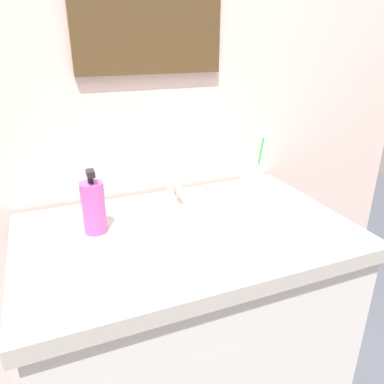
{
  "coord_description": "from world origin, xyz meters",
  "views": [
    {
      "loc": [
        -0.34,
        -0.86,
        1.4
      ],
      "look_at": [
        0.03,
        0.05,
        0.99
      ],
      "focal_mm": 35.03,
      "sensor_mm": 36.0,
      "label": 1
    }
  ],
  "objects": [
    {
      "name": "faucet",
      "position": [
        0.03,
        0.22,
        0.96
      ],
      "size": [
        0.02,
        0.14,
        0.13
      ],
      "color": "silver",
      "rests_on": "sink_basin"
    },
    {
      "name": "toothbrush_white",
      "position": [
        0.33,
        0.15,
        1.02
      ],
      "size": [
        0.02,
        0.03,
        0.21
      ],
      "color": "white",
      "rests_on": "toothbrush_cup"
    },
    {
      "name": "toothbrush_green",
      "position": [
        0.34,
        0.18,
        1.02
      ],
      "size": [
        0.03,
        0.02,
        0.21
      ],
      "color": "green",
      "rests_on": "toothbrush_cup"
    },
    {
      "name": "toothbrush_cup",
      "position": [
        0.32,
        0.19,
        0.94
      ],
      "size": [
        0.08,
        0.08,
        0.09
      ],
      "primitive_type": "cylinder",
      "color": "white",
      "rests_on": "vanity_counter"
    },
    {
      "name": "tiled_wall_back",
      "position": [
        0.0,
        0.33,
        1.2
      ],
      "size": [
        2.12,
        0.04,
        2.4
      ],
      "primitive_type": "cube",
      "color": "beige",
      "rests_on": "ground"
    },
    {
      "name": "soap_dispenser",
      "position": [
        -0.24,
        0.08,
        0.97
      ],
      "size": [
        0.06,
        0.06,
        0.18
      ],
      "color": "#B24CA5",
      "rests_on": "vanity_counter"
    },
    {
      "name": "vanity_counter",
      "position": [
        0.0,
        0.0,
        0.45
      ],
      "size": [
        0.92,
        0.57,
        0.9
      ],
      "color": "silver",
      "rests_on": "ground"
    },
    {
      "name": "sink_basin",
      "position": [
        0.03,
        0.02,
        0.85
      ],
      "size": [
        0.42,
        0.42,
        0.12
      ],
      "color": "white",
      "rests_on": "vanity_counter"
    }
  ]
}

